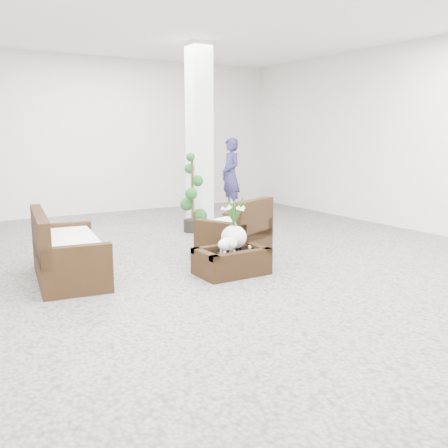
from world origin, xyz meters
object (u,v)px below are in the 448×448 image
coffee_table (231,262)px  topiary (192,193)px  loveseat (69,245)px  armchair (234,229)px

coffee_table → topiary: size_ratio=0.62×
topiary → loveseat: bearing=-145.3°
coffee_table → topiary: topiary is taller
topiary → coffee_table: bearing=-107.7°
coffee_table → armchair: armchair is taller
coffee_table → armchair: (0.44, 0.64, 0.30)m
loveseat → topiary: topiary is taller
armchair → loveseat: bearing=-29.5°
armchair → coffee_table: bearing=32.0°
armchair → topiary: topiary is taller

